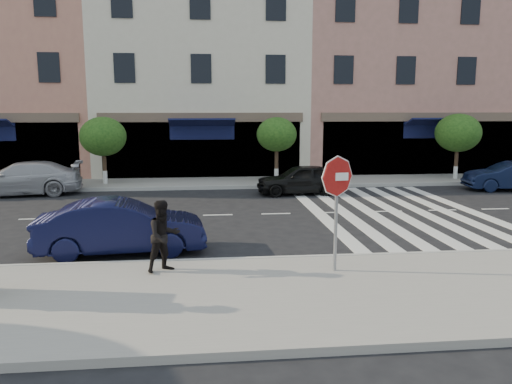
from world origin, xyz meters
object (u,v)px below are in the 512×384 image
car_far_right (510,176)px  car_near_mid (122,227)px  stop_sign (337,188)px  car_far_left (22,179)px  car_far_mid (301,179)px  walker (164,236)px

car_far_right → car_near_mid: bearing=-54.9°
stop_sign → car_far_left: stop_sign is taller
car_far_mid → stop_sign: bearing=-9.8°
car_near_mid → car_far_mid: bearing=-42.1°
car_far_mid → car_far_left: bearing=-97.5°
car_near_mid → walker: bearing=-154.2°
stop_sign → car_far_mid: stop_sign is taller
car_far_left → car_near_mid: bearing=23.7°
car_far_left → stop_sign: bearing=34.6°
walker → car_near_mid: 2.32m
car_near_mid → car_far_left: 10.70m
stop_sign → car_far_mid: 10.67m
car_far_mid → car_far_right: car_far_right is taller
stop_sign → car_far_left: 15.51m
walker → car_far_right: size_ratio=0.40×
car_far_left → car_far_right: size_ratio=1.25×
car_near_mid → car_far_right: size_ratio=1.07×
stop_sign → car_near_mid: bearing=147.4°
car_far_right → stop_sign: bearing=-38.2°
car_near_mid → car_far_mid: car_near_mid is taller
stop_sign → car_far_left: size_ratio=0.52×
car_far_right → car_far_mid: bearing=-82.8°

